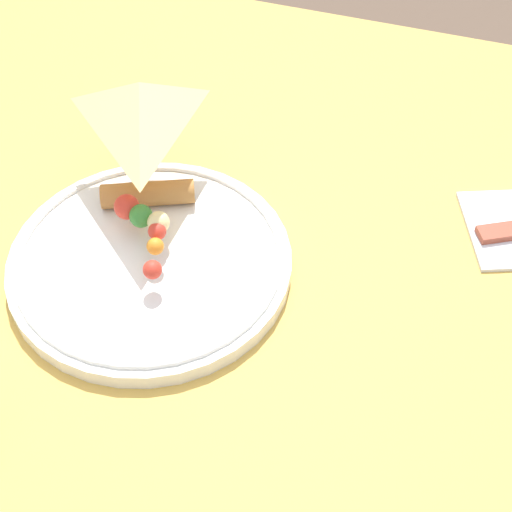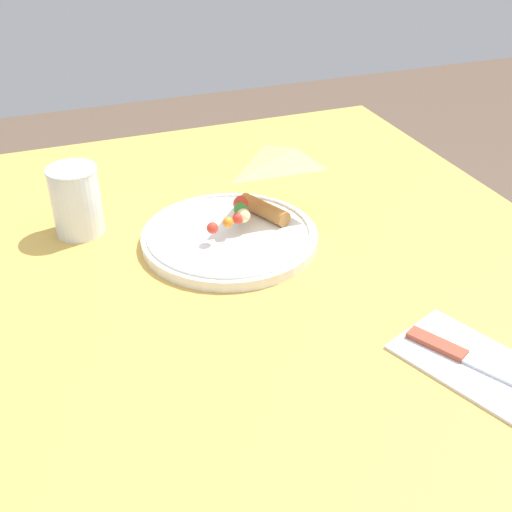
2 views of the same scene
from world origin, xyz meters
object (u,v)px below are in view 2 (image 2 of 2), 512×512
(dining_table, at_px, (295,358))
(milk_glass, at_px, (77,204))
(butter_knife, at_px, (476,363))
(plate_pizza, at_px, (231,233))
(napkin_folded, at_px, (483,369))

(dining_table, height_order, milk_glass, milk_glass)
(milk_glass, relative_size, butter_knife, 0.60)
(butter_knife, bearing_deg, milk_glass, -170.17)
(plate_pizza, relative_size, napkin_folded, 1.18)
(napkin_folded, xyz_separation_m, butter_knife, (-0.01, -0.00, 0.00))
(butter_knife, bearing_deg, plate_pizza, 176.36)
(milk_glass, bearing_deg, butter_knife, 38.59)
(milk_glass, distance_m, butter_knife, 0.60)
(napkin_folded, height_order, butter_knife, butter_knife)
(dining_table, relative_size, plate_pizza, 4.94)
(milk_glass, bearing_deg, plate_pizza, 61.93)
(butter_knife, bearing_deg, dining_table, -170.26)
(milk_glass, height_order, napkin_folded, milk_glass)
(milk_glass, relative_size, napkin_folded, 0.48)
(butter_knife, bearing_deg, napkin_folded, 0.00)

